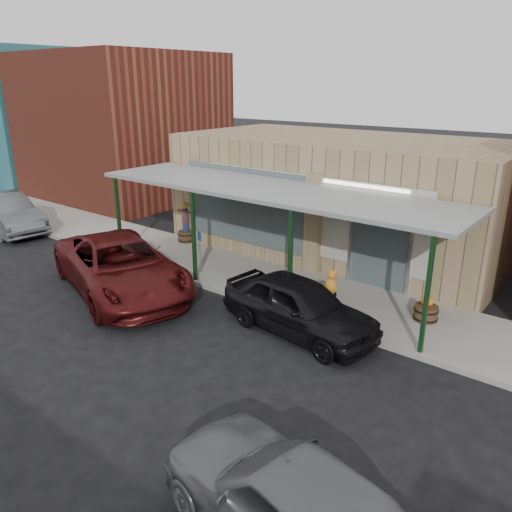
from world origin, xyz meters
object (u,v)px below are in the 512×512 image
Objects in this scene: handicap_sign at (200,247)px; parked_sedan at (299,306)px; car_grey at (6,213)px; barrel_pumpkin at (426,311)px; barrel_scarecrow at (186,228)px; car_maroon at (121,266)px.

parked_sedan reaches higher than handicap_sign.
barrel_pumpkin is at bearing -75.30° from car_grey.
barrel_pumpkin is at bearing -39.31° from parked_sedan.
barrel_scarecrow is at bearing 72.64° from parked_sedan.
barrel_scarecrow is at bearing 166.00° from handicap_sign.
parked_sedan is 0.74× the size of car_maroon.
barrel_pumpkin is (9.91, -0.96, -0.29)m from barrel_scarecrow.
handicap_sign is 2.60m from car_maroon.
car_maroon reaches higher than barrel_pumpkin.
barrel_scarecrow is at bearing -58.76° from car_grey.
parked_sedan is 0.92× the size of car_grey.
car_maroon is (-8.12, -3.52, 0.43)m from barrel_pumpkin.
barrel_scarecrow is 3.52m from handicap_sign.
handicap_sign is 10.29m from car_grey.
barrel_pumpkin is at bearing 31.80° from handicap_sign.
car_grey is (-14.87, -0.04, 0.07)m from parked_sedan.
car_maroon is at bearing 108.19° from parked_sedan.
car_maroon is 1.24× the size of car_grey.
barrel_pumpkin is at bearing 18.43° from barrel_scarecrow.
barrel_scarecrow is 8.13m from car_grey.
parked_sedan is at bearing -83.05° from car_grey.
handicap_sign is 4.82m from parked_sedan.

